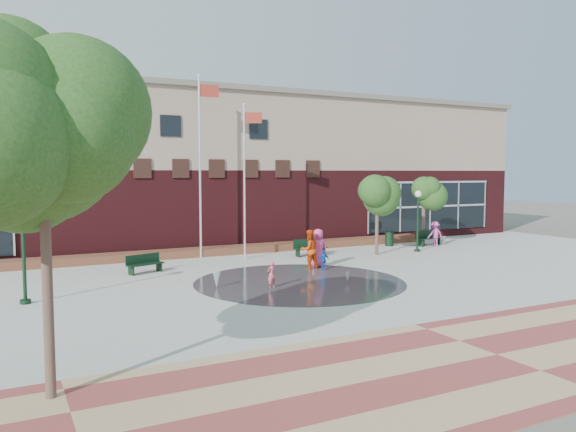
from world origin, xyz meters
name	(u,v)px	position (x,y,z in m)	size (l,w,h in m)	color
ground	(340,298)	(0.00, 0.00, 0.00)	(120.00, 120.00, 0.00)	#666056
plaza_concrete	(288,278)	(0.00, 4.00, 0.00)	(46.00, 18.00, 0.01)	#A8A8A0
paver_band	(497,355)	(0.00, -7.00, 0.00)	(46.00, 6.00, 0.01)	#933C39
splash_pad	(299,283)	(0.00, 3.00, 0.00)	(8.40, 8.40, 0.01)	#383A3D
library_building	(189,168)	(0.00, 17.48, 4.64)	(44.40, 10.40, 9.20)	#481419
flower_bed	(223,255)	(0.00, 11.60, 0.00)	(26.00, 1.20, 0.40)	maroon
flagpole_left	(201,157)	(-1.38, 10.99, 5.19)	(1.09, 0.24, 9.31)	silver
flagpole_right	(245,173)	(0.49, 9.65, 4.37)	(0.90, 0.44, 7.82)	silver
lamp_left	(23,236)	(-9.88, 3.97, 2.30)	(0.39, 0.39, 3.71)	black
lamp_right	(418,214)	(9.90, 7.63, 2.11)	(0.36, 0.36, 3.39)	black
bench_left	(145,267)	(-5.01, 7.84, 0.27)	(1.72, 0.97, 0.84)	black
bench_mid	(310,251)	(3.83, 8.90, 0.29)	(1.80, 0.57, 0.90)	black
bench_right	(428,241)	(12.18, 9.32, 0.30)	(1.93, 0.84, 0.94)	black
trash_can	(389,239)	(9.99, 10.24, 0.45)	(0.55, 0.55, 0.90)	black
tree_big_left	(42,125)	(-9.76, -4.87, 5.29)	(4.63, 4.63, 7.41)	#49372E
tree_mid	(377,194)	(7.21, 7.71, 3.25)	(2.65, 2.65, 4.47)	#49372E
tree_small_right	(424,195)	(12.06, 9.67, 3.00)	(2.41, 2.41, 4.11)	#49372E
water_jet_a	(217,289)	(-3.33, 3.43, 0.00)	(0.32, 0.32, 0.63)	white
water_jet_b	(347,283)	(1.67, 2.07, 0.00)	(0.18, 0.18, 0.40)	white
child_splash	(271,275)	(-1.49, 2.48, 0.53)	(0.39, 0.25, 1.06)	#E1556D
adult_red	(309,250)	(1.81, 5.43, 0.91)	(0.88, 0.69, 1.82)	#D3400C
adult_pink	(318,248)	(2.48, 5.78, 0.90)	(0.88, 0.57, 1.79)	#E74382
child_blue	(324,260)	(2.28, 4.94, 0.47)	(0.55, 0.23, 0.94)	blue
person_bench	(435,234)	(12.33, 8.92, 0.74)	(0.96, 0.55, 1.49)	#E44EB1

